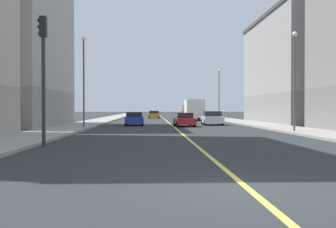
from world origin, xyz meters
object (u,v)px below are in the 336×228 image
car_orange (154,115)px  car_white (212,118)px  car_red (184,120)px  street_lamp_right_near (84,73)px  building_right_midblock (10,45)px  street_lamp_left_near (294,71)px  building_left_mid (300,69)px  car_blue (134,119)px  traffic_light_right_near (43,62)px  street_lamp_left_far (219,89)px  box_truck (193,109)px  car_teal (186,114)px

car_orange → car_white: car_white is taller
car_red → street_lamp_right_near: bearing=-156.7°
building_right_midblock → street_lamp_right_near: size_ratio=2.13×
car_white → building_right_midblock: bearing=-170.1°
street_lamp_left_near → building_left_mid: bearing=68.3°
street_lamp_left_near → car_blue: size_ratio=1.59×
building_right_midblock → car_white: size_ratio=3.99×
street_lamp_left_near → car_red: 13.29m
traffic_light_right_near → street_lamp_left_near: (14.66, 9.38, 0.59)m
building_right_midblock → street_lamp_left_far: 30.91m
car_orange → car_blue: bearing=-94.1°
car_white → box_truck: box_truck is taller
building_right_midblock → car_blue: size_ratio=3.77×
traffic_light_right_near → street_lamp_left_near: size_ratio=0.84×
building_right_midblock → street_lamp_left_far: building_right_midblock is taller
building_left_mid → car_white: bearing=-157.1°
car_blue → car_teal: car_blue is taller
building_left_mid → street_lamp_left_far: (-7.39, 12.33, -1.67)m
car_blue → car_red: bearing=-26.4°
street_lamp_left_far → car_white: size_ratio=1.80×
building_left_mid → box_truck: building_left_mid is taller
car_orange → car_red: 32.97m
traffic_light_right_near → car_red: size_ratio=1.34×
building_right_midblock → box_truck: bearing=45.0°
car_teal → building_right_midblock: bearing=-118.3°
street_lamp_right_near → street_lamp_left_far: street_lamp_right_near is taller
building_left_mid → building_right_midblock: 31.50m
car_blue → car_teal: bearing=76.3°
street_lamp_left_near → box_truck: 30.05m
car_blue → car_white: size_ratio=1.06×
box_truck → car_red: bearing=-98.6°
traffic_light_right_near → car_orange: size_ratio=1.41×
street_lamp_right_near → car_teal: street_lamp_right_near is taller
street_lamp_left_far → box_truck: size_ratio=0.92×
street_lamp_left_near → street_lamp_right_near: 17.14m
building_left_mid → street_lamp_right_near: 25.82m
street_lamp_left_near → car_blue: street_lamp_left_near is taller
street_lamp_left_far → car_teal: (-3.49, 15.88, -3.97)m
building_left_mid → car_blue: size_ratio=4.43×
street_lamp_left_near → car_orange: size_ratio=1.68×
building_right_midblock → car_orange: size_ratio=3.98×
traffic_light_right_near → car_white: traffic_light_right_near is taller
building_right_midblock → car_white: building_right_midblock is taller
building_left_mid → traffic_light_right_near: 35.68m
building_right_midblock → street_lamp_left_near: (23.03, -10.51, -3.31)m
building_right_midblock → street_lamp_right_near: building_right_midblock is taller
box_truck → traffic_light_right_near: bearing=-105.4°
traffic_light_right_near → box_truck: size_ratio=0.72×
car_teal → car_orange: (-5.99, -3.09, 0.02)m
building_right_midblock → street_lamp_left_far: (23.03, 20.39, -3.06)m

